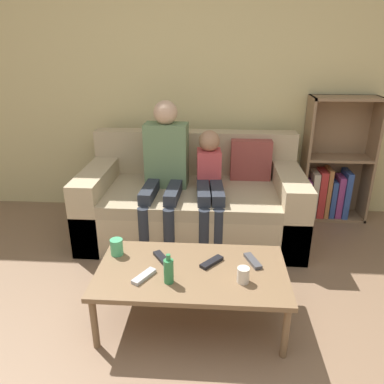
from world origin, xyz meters
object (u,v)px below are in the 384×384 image
bottle (169,271)px  person_adult (165,163)px  bookshelf (332,174)px  person_child (210,183)px  cup_far (243,275)px  coffee_table (192,274)px  cup_near (117,247)px  tv_remote_1 (144,276)px  tv_remote_2 (162,258)px  tv_remote_3 (212,262)px  couch (193,203)px  tv_remote_0 (253,261)px

bottle → person_adult: bearing=98.4°
bookshelf → person_child: bookshelf is taller
cup_far → coffee_table: bearing=161.4°
cup_near → person_child: bearing=56.1°
cup_near → tv_remote_1: bearing=-48.0°
person_adult → bottle: bearing=-79.0°
tv_remote_2 → cup_near: bearing=137.7°
cup_near → tv_remote_3: cup_near is taller
bookshelf → person_adult: bearing=-160.8°
person_child → coffee_table: bearing=-98.8°
bookshelf → tv_remote_3: 1.89m
person_child → couch: bearing=128.0°
cup_far → tv_remote_3: size_ratio=0.56×
tv_remote_1 → bottle: bearing=18.5°
cup_near → tv_remote_3: (0.61, -0.07, -0.04)m
couch → tv_remote_0: size_ratio=10.60×
cup_near → tv_remote_3: size_ratio=0.67×
person_adult → person_child: bearing=-7.6°
coffee_table → tv_remote_3: (0.12, 0.07, 0.04)m
tv_remote_2 → tv_remote_3: bearing=-37.7°
person_child → person_adult: bearing=165.7°
tv_remote_0 → couch: bearing=91.6°
person_child → tv_remote_0: bearing=-76.0°
couch → person_adult: bearing=-158.0°
person_adult → cup_far: size_ratio=13.16×
tv_remote_3 → bottle: bottle is taller
tv_remote_0 → person_child: bearing=87.1°
cup_far → tv_remote_3: bearing=136.2°
cup_far → tv_remote_2: (-0.49, 0.20, -0.03)m
person_child → tv_remote_1: bearing=-111.9°
couch → tv_remote_3: 1.10m
tv_remote_3 → bottle: (-0.24, -0.20, 0.07)m
coffee_table → bottle: 0.21m
coffee_table → cup_far: bearing=-18.6°
bookshelf → tv_remote_0: (-0.87, -1.49, -0.07)m
cup_far → tv_remote_3: cup_far is taller
bottle → tv_remote_3: bearing=40.6°
person_adult → person_child: (0.38, -0.07, -0.14)m
bookshelf → cup_near: bearing=-140.0°
person_child → tv_remote_3: size_ratio=5.90×
couch → bookshelf: size_ratio=1.59×
cup_near → tv_remote_2: cup_near is taller
bookshelf → tv_remote_2: bookshelf is taller
bottle → tv_remote_0: bearing=25.6°
coffee_table → cup_far: (0.30, -0.10, 0.08)m
tv_remote_0 → person_adult: bearing=104.0°
cup_near → tv_remote_0: bearing=-2.5°
person_adult → tv_remote_2: 1.02m
coffee_table → bookshelf: bearing=52.0°
couch → bottle: 1.29m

